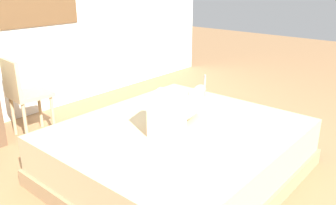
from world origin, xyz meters
name	(u,v)px	position (x,y,z in m)	size (l,w,h in m)	color
ground_plane	(192,177)	(0.00, 0.00, 0.00)	(16.00, 16.00, 0.00)	olive
bed	(178,151)	(-0.03, 0.13, 0.22)	(2.00, 1.76, 0.44)	#997A56
person_lying	(180,109)	(0.09, 0.21, 0.55)	(0.93, 0.51, 0.34)	#CCB299
cat	(198,91)	(0.71, 0.46, 0.51)	(0.35, 0.16, 0.21)	gray
chair_by_desk	(23,92)	(-0.49, 1.84, 0.51)	(0.41, 0.41, 0.86)	tan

